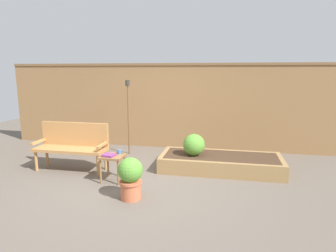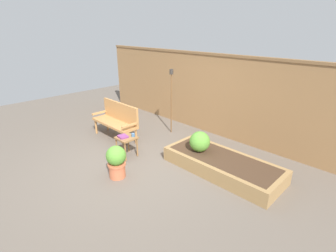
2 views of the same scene
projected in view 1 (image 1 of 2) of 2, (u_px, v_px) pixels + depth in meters
The scene contains 10 objects.
ground_plane at pixel (132, 184), 5.14m from camera, with size 14.00×14.00×0.00m, color #60564C.
fence_back at pixel (163, 106), 7.44m from camera, with size 8.40×0.14×2.16m.
garden_bench at pixel (73, 143), 5.84m from camera, with size 1.44×0.48×0.94m.
side_table at pixel (113, 160), 5.20m from camera, with size 0.40×0.40×0.48m.
cup_on_table at pixel (120, 152), 5.28m from camera, with size 0.11×0.08×0.08m.
book_on_table at pixel (109, 155), 5.13m from camera, with size 0.21×0.19×0.04m, color #7F3875.
potted_boxwood at pixel (130, 177), 4.47m from camera, with size 0.39×0.39×0.66m.
raised_planter_bed at pixel (221, 163), 5.82m from camera, with size 2.40×1.00×0.30m.
shrub_near_bench at pixel (194, 145), 5.78m from camera, with size 0.44×0.44×0.44m.
tiki_torch at pixel (128, 104), 6.78m from camera, with size 0.10×0.10×1.76m.
Camera 1 is at (1.59, -4.63, 1.97)m, focal length 30.97 mm.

